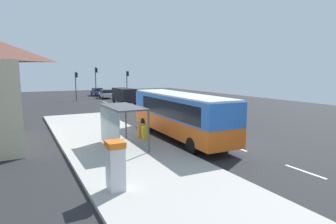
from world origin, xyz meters
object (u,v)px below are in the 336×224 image
at_px(sedan_near, 98,92).
at_px(ticket_machine, 116,165).
at_px(white_van, 124,95).
at_px(traffic_light_near_side, 127,80).
at_px(traffic_light_median, 96,78).
at_px(recycling_bin_yellow, 145,133).
at_px(recycling_bin_orange, 141,131).
at_px(traffic_light_far_side, 76,81).
at_px(sedan_far, 106,94).
at_px(bus, 179,113).
at_px(bus_shelter, 118,116).

xyz_separation_m(sedan_near, ticket_machine, (-10.78, -45.97, 0.38)).
xyz_separation_m(white_van, traffic_light_near_side, (3.30, 7.56, 1.91)).
xyz_separation_m(white_van, traffic_light_median, (-1.81, 9.16, 2.28)).
bearing_deg(recycling_bin_yellow, recycling_bin_orange, 90.00).
bearing_deg(sedan_near, traffic_light_median, -105.15).
bearing_deg(traffic_light_near_side, traffic_light_far_side, 174.68).
xyz_separation_m(sedan_far, ticket_machine, (-10.79, -39.79, 0.38)).
distance_m(bus, white_van, 23.29).
distance_m(sedan_far, ticket_machine, 41.23).
xyz_separation_m(white_van, recycling_bin_yellow, (-6.40, -22.74, -0.69)).
bearing_deg(white_van, traffic_light_near_side, 66.42).
bearing_deg(traffic_light_median, sedan_near, 74.85).
distance_m(sedan_near, sedan_far, 6.18).
bearing_deg(traffic_light_near_side, traffic_light_median, 162.60).
distance_m(white_van, bus_shelter, 25.26).
height_order(bus, white_van, bus).
height_order(traffic_light_near_side, traffic_light_far_side, traffic_light_near_side).
xyz_separation_m(recycling_bin_orange, bus_shelter, (-2.21, -1.70, 1.44)).
bearing_deg(recycling_bin_yellow, sedan_near, 80.52).
relative_size(ticket_machine, recycling_bin_yellow, 2.04).
bearing_deg(ticket_machine, bus, 45.16).
height_order(ticket_machine, recycling_bin_yellow, ticket_machine).
bearing_deg(bus, sedan_near, 84.15).
bearing_deg(ticket_machine, sedan_far, 74.83).
bearing_deg(bus, traffic_light_far_side, 92.53).
bearing_deg(bus_shelter, traffic_light_far_side, 84.10).
height_order(sedan_far, bus_shelter, bus_shelter).
distance_m(ticket_machine, recycling_bin_orange, 8.86).
bearing_deg(bus_shelter, sedan_near, 77.69).
bearing_deg(recycling_bin_orange, traffic_light_near_side, 71.85).
bearing_deg(traffic_light_near_side, sedan_near, 110.35).
bearing_deg(bus_shelter, bus, 9.41).
height_order(sedan_far, recycling_bin_yellow, sedan_far).
bearing_deg(bus, bus_shelter, -170.59).
bearing_deg(white_van, sedan_near, 89.65).
height_order(ticket_machine, recycling_bin_orange, ticket_machine).
bearing_deg(sedan_far, sedan_near, 90.03).
height_order(sedan_near, recycling_bin_orange, sedan_near).
height_order(white_van, recycling_bin_yellow, white_van).
height_order(recycling_bin_orange, traffic_light_median, traffic_light_median).
distance_m(bus, sedan_near, 39.37).
distance_m(recycling_bin_orange, traffic_light_far_side, 30.52).
xyz_separation_m(bus, white_van, (3.91, 22.96, -0.50)).
distance_m(recycling_bin_orange, traffic_light_median, 31.68).
relative_size(traffic_light_near_side, traffic_light_median, 0.89).
distance_m(bus, recycling_bin_yellow, 2.77).
bearing_deg(traffic_light_near_side, bus_shelter, -110.84).
xyz_separation_m(bus, traffic_light_near_side, (7.21, 30.52, 1.41)).
relative_size(recycling_bin_orange, traffic_light_near_side, 0.19).
height_order(traffic_light_far_side, traffic_light_median, traffic_light_median).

